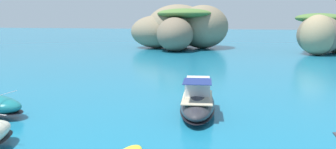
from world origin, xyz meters
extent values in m
ellipsoid|color=#84755B|center=(-5.52, 69.60, 5.20)|extent=(16.12, 19.05, 10.41)
ellipsoid|color=#84755B|center=(-9.92, 66.06, 3.90)|extent=(15.01, 13.36, 7.79)
ellipsoid|color=#84755B|center=(0.73, 67.98, 5.08)|extent=(14.12, 16.44, 10.15)
ellipsoid|color=#756651|center=(-4.47, 59.62, 3.65)|extent=(9.04, 11.63, 7.31)
ellipsoid|color=#517538|center=(-3.13, 64.17, 8.13)|extent=(12.44, 11.31, 2.26)
ellipsoid|color=#9E8966|center=(23.89, 57.59, 3.90)|extent=(8.90, 9.34, 7.80)
ellipsoid|color=#756651|center=(24.42, 58.52, 3.86)|extent=(8.72, 7.26, 7.71)
ellipsoid|color=#517538|center=(24.80, 61.52, 7.12)|extent=(9.17, 8.33, 1.98)
cylinder|color=silver|center=(-7.55, 9.29, 1.85)|extent=(0.24, 2.22, 0.04)
ellipsoid|color=#2D2D33|center=(5.74, 13.69, 0.73)|extent=(3.33, 8.77, 1.46)
ellipsoid|color=black|center=(5.74, 13.69, 0.40)|extent=(3.39, 8.95, 0.17)
cube|color=#C6B793|center=(5.80, 13.05, 1.35)|extent=(2.60, 4.89, 0.06)
cube|color=silver|center=(5.70, 14.11, 1.98)|extent=(2.01, 2.55, 1.20)
cube|color=#2D4756|center=(5.59, 15.33, 2.10)|extent=(1.69, 0.42, 0.64)
cylinder|color=silver|center=(5.44, 17.02, 1.53)|extent=(1.80, 0.20, 0.04)
cube|color=navy|center=(5.87, 12.19, 2.72)|extent=(2.23, 2.74, 0.04)
cylinder|color=silver|center=(4.97, 12.11, 2.04)|extent=(0.03, 0.03, 1.37)
cylinder|color=silver|center=(6.77, 12.27, 2.04)|extent=(0.03, 0.03, 1.37)
camera|label=1|loc=(8.46, -10.85, 7.22)|focal=35.23mm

